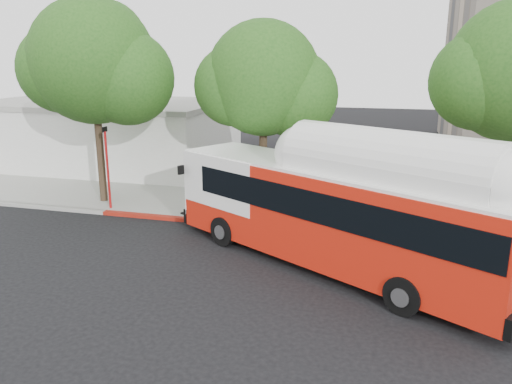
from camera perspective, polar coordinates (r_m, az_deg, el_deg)
ground at (r=17.55m, az=-0.92°, el=-8.29°), size 120.00×120.00×0.00m
sidewalk at (r=23.47m, az=3.46°, el=-2.05°), size 60.00×5.00×0.15m
curb_strip at (r=21.05m, az=2.01°, el=-4.05°), size 60.00×0.30×0.15m
red_curb_segment at (r=21.88m, az=-5.67°, el=-3.35°), size 10.00×0.32×0.16m
street_tree_left at (r=24.74m, az=-17.08°, el=13.58°), size 6.67×5.80×9.74m
street_tree_mid at (r=22.16m, az=1.92°, el=12.31°), size 5.75×5.00×8.62m
low_commercial_bldg at (r=35.13m, az=-16.90°, el=6.50°), size 16.20×10.20×4.25m
transit_bus at (r=16.93m, az=8.71°, el=-2.65°), size 12.78×8.69×3.97m
signal_pole at (r=24.00m, az=-16.59°, el=2.57°), size 0.11×0.38×3.97m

